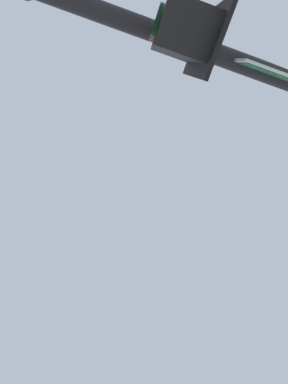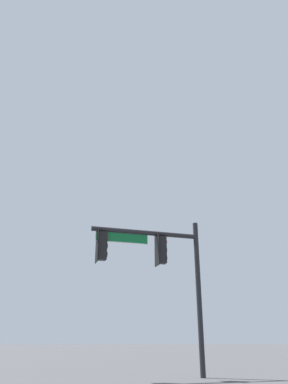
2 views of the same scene
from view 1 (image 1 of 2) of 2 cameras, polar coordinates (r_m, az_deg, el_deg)
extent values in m
cylinder|color=black|center=(3.81, 14.62, 18.44)|extent=(4.45, 0.53, 0.19)
cube|color=black|center=(3.06, 9.26, 21.56)|extent=(0.07, 0.52, 1.30)
cube|color=black|center=(3.05, 5.69, 22.86)|extent=(0.38, 0.35, 1.10)
cylinder|color=black|center=(3.65, 4.72, 22.29)|extent=(0.04, 0.04, 0.12)
cylinder|color=red|center=(3.37, 1.65, 23.68)|extent=(0.05, 0.22, 0.22)
cylinder|color=#392D05|center=(3.04, 1.83, 24.15)|extent=(0.05, 0.22, 0.22)
cylinder|color=black|center=(2.71, 2.07, 24.73)|extent=(0.05, 0.22, 0.22)
camera|label=2|loc=(14.81, 6.79, -72.24)|focal=35.00mm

